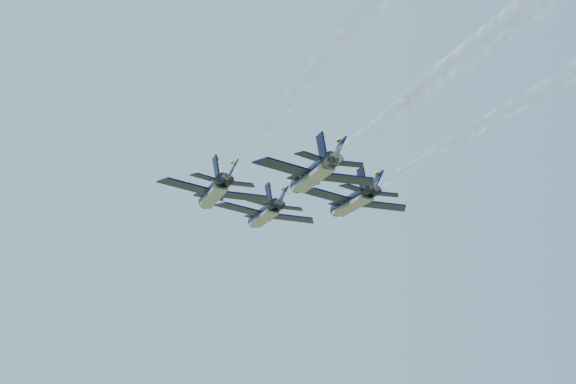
{
  "coord_description": "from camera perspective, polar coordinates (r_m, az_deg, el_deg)",
  "views": [
    {
      "loc": [
        -8.06,
        -113.71,
        74.84
      ],
      "look_at": [
        2.02,
        1.18,
        100.31
      ],
      "focal_mm": 55.0,
      "sensor_mm": 36.0,
      "label": 1
    }
  ],
  "objects": [
    {
      "name": "jet_slot",
      "position": [
        104.06,
        1.57,
        1.13
      ],
      "size": [
        14.65,
        19.28,
        4.29
      ],
      "rotation": [
        0.0,
        0.13,
        0.15
      ],
      "color": "black"
    },
    {
      "name": "jet_right",
      "position": [
        119.61,
        4.13,
        -0.64
      ],
      "size": [
        14.65,
        19.28,
        4.29
      ],
      "rotation": [
        0.0,
        0.13,
        0.15
      ],
      "color": "black"
    },
    {
      "name": "jet_left",
      "position": [
        114.07,
        -4.85,
        -0.04
      ],
      "size": [
        14.65,
        19.28,
        4.29
      ],
      "rotation": [
        0.0,
        0.13,
        0.15
      ],
      "color": "black"
    },
    {
      "name": "jet_lead",
      "position": [
        128.21,
        -1.59,
        -1.46
      ],
      "size": [
        14.65,
        19.28,
        4.29
      ],
      "rotation": [
        0.0,
        0.13,
        0.15
      ],
      "color": "black"
    }
  ]
}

